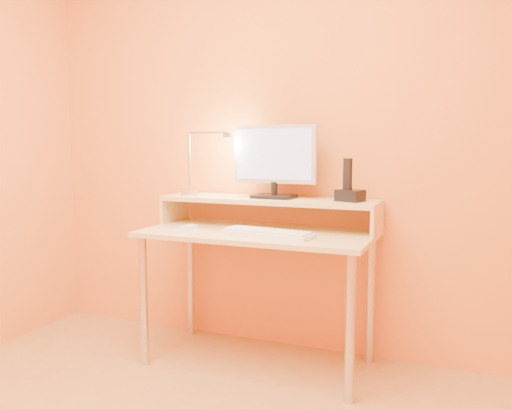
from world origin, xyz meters
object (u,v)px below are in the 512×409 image
at_px(lamp_base, 190,193).
at_px(remote_control, 186,229).
at_px(monitor_panel, 275,154).
at_px(mouse, 297,236).
at_px(keyboard, 268,234).
at_px(phone_dock, 350,196).

bearing_deg(lamp_base, remote_control, -65.05).
xyz_separation_m(monitor_panel, remote_control, (-0.39, -0.29, -0.39)).
xyz_separation_m(monitor_panel, mouse, (0.23, -0.31, -0.38)).
height_order(keyboard, mouse, mouse).
bearing_deg(lamp_base, keyboard, -23.32).
relative_size(monitor_panel, phone_dock, 3.55).
distance_m(lamp_base, mouse, 0.80).
distance_m(monitor_panel, mouse, 0.54).
relative_size(phone_dock, mouse, 1.38).
height_order(monitor_panel, phone_dock, monitor_panel).
bearing_deg(mouse, lamp_base, 175.14).
bearing_deg(lamp_base, mouse, -20.23).
relative_size(phone_dock, keyboard, 0.28).
bearing_deg(lamp_base, phone_dock, 1.86).
xyz_separation_m(monitor_panel, phone_dock, (0.42, -0.01, -0.21)).
xyz_separation_m(monitor_panel, keyboard, (0.07, -0.29, -0.39)).
relative_size(lamp_base, phone_dock, 0.77).
bearing_deg(phone_dock, monitor_panel, -161.60).
bearing_deg(monitor_panel, remote_control, -144.45).
bearing_deg(keyboard, phone_dock, 46.58).
bearing_deg(keyboard, remote_control, -171.73).
distance_m(lamp_base, phone_dock, 0.92).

